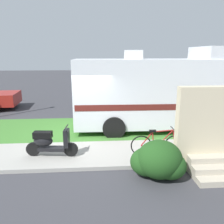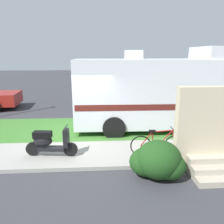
{
  "view_description": "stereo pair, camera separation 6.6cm",
  "coord_description": "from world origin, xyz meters",
  "px_view_note": "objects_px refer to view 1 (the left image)",
  "views": [
    {
      "loc": [
        0.65,
        -8.19,
        3.26
      ],
      "look_at": [
        1.26,
        0.3,
        1.1
      ],
      "focal_mm": 36.88,
      "sensor_mm": 36.0,
      "label": 1
    },
    {
      "loc": [
        0.71,
        -8.19,
        3.26
      ],
      "look_at": [
        1.26,
        0.3,
        1.1
      ],
      "focal_mm": 36.88,
      "sensor_mm": 36.0,
      "label": 2
    }
  ],
  "objects_px": {
    "motorhome_rv": "(159,91)",
    "bicycle": "(158,144)",
    "scooter": "(50,142)",
    "bottle_spare": "(190,141)"
  },
  "relations": [
    {
      "from": "bottle_spare",
      "to": "scooter",
      "type": "bearing_deg",
      "value": -172.62
    },
    {
      "from": "motorhome_rv",
      "to": "scooter",
      "type": "relative_size",
      "value": 4.29
    },
    {
      "from": "bottle_spare",
      "to": "bicycle",
      "type": "bearing_deg",
      "value": -149.36
    },
    {
      "from": "motorhome_rv",
      "to": "scooter",
      "type": "xyz_separation_m",
      "value": [
        -4.2,
        -2.8,
        -1.11
      ]
    },
    {
      "from": "scooter",
      "to": "bicycle",
      "type": "bearing_deg",
      "value": -3.36
    },
    {
      "from": "scooter",
      "to": "bottle_spare",
      "type": "height_order",
      "value": "scooter"
    },
    {
      "from": "bicycle",
      "to": "scooter",
      "type": "bearing_deg",
      "value": 176.64
    },
    {
      "from": "scooter",
      "to": "bicycle",
      "type": "relative_size",
      "value": 0.94
    },
    {
      "from": "motorhome_rv",
      "to": "bicycle",
      "type": "bearing_deg",
      "value": -104.88
    },
    {
      "from": "motorhome_rv",
      "to": "bicycle",
      "type": "xyz_separation_m",
      "value": [
        -0.8,
        -3.0,
        -1.19
      ]
    }
  ]
}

